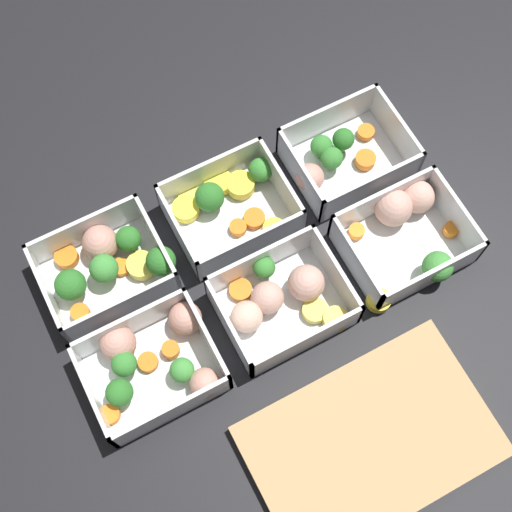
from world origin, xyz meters
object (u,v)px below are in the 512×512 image
(container_near_right, at_px, (108,265))
(container_far_center, at_px, (282,299))
(container_near_left, at_px, (340,157))
(container_near_center, at_px, (229,203))
(container_far_left, at_px, (407,230))
(container_far_right, at_px, (153,361))

(container_near_right, height_order, container_far_center, same)
(container_near_left, bearing_deg, container_near_right, -0.21)
(container_near_left, bearing_deg, container_near_center, -3.21)
(container_near_left, xyz_separation_m, container_far_left, (-0.02, 0.13, 0.00))
(container_near_center, xyz_separation_m, container_far_left, (-0.18, 0.14, 0.00))
(container_near_right, xyz_separation_m, container_far_right, (0.00, 0.14, -0.00))
(container_near_right, distance_m, container_far_center, 0.22)
(container_near_center, distance_m, container_far_center, 0.15)
(container_near_center, distance_m, container_far_right, 0.23)
(container_far_left, relative_size, container_far_right, 0.96)
(container_near_center, bearing_deg, container_far_right, 39.70)
(container_far_left, distance_m, container_far_right, 0.36)
(container_near_right, relative_size, container_far_right, 0.95)
(container_far_center, height_order, container_far_right, same)
(container_near_right, bearing_deg, container_far_center, 140.72)
(container_far_left, xyz_separation_m, container_far_center, (0.19, 0.01, -0.00))
(container_far_center, bearing_deg, container_near_center, -90.74)
(container_near_left, relative_size, container_far_right, 0.96)
(container_near_center, bearing_deg, container_far_center, 89.26)
(container_near_right, bearing_deg, container_near_left, 179.79)
(container_far_left, bearing_deg, container_far_right, 0.40)
(container_far_right, bearing_deg, container_near_center, -140.30)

